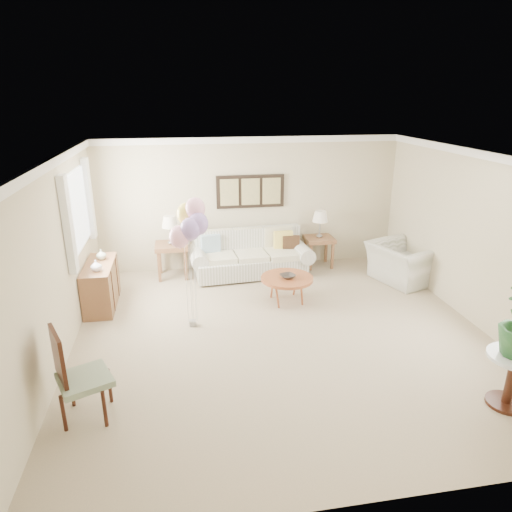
# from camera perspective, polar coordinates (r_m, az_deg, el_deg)

# --- Properties ---
(ground_plane) EXTENTS (6.00, 6.00, 0.00)m
(ground_plane) POSITION_cam_1_polar(r_m,az_deg,el_deg) (6.86, 3.33, -9.82)
(ground_plane) COLOR tan
(room_shell) EXTENTS (6.04, 6.04, 2.60)m
(room_shell) POSITION_cam_1_polar(r_m,az_deg,el_deg) (6.29, 2.45, 3.51)
(room_shell) COLOR beige
(room_shell) RESTS_ON ground
(wall_art_triptych) EXTENTS (1.35, 0.06, 0.65)m
(wall_art_triptych) POSITION_cam_1_polar(r_m,az_deg,el_deg) (9.07, -0.70, 8.06)
(wall_art_triptych) COLOR black
(wall_art_triptych) RESTS_ON ground
(sofa) EXTENTS (2.41, 1.03, 0.87)m
(sofa) POSITION_cam_1_polar(r_m,az_deg,el_deg) (8.94, -0.74, -0.18)
(sofa) COLOR silver
(sofa) RESTS_ON ground
(end_table_left) EXTENTS (0.61, 0.56, 0.67)m
(end_table_left) POSITION_cam_1_polar(r_m,az_deg,el_deg) (8.87, -10.50, 0.84)
(end_table_left) COLOR brown
(end_table_left) RESTS_ON ground
(end_table_right) EXTENTS (0.57, 0.52, 0.62)m
(end_table_right) POSITION_cam_1_polar(r_m,az_deg,el_deg) (9.38, 7.89, 1.76)
(end_table_right) COLOR brown
(end_table_right) RESTS_ON ground
(lamp_left) EXTENTS (0.31, 0.31, 0.55)m
(lamp_left) POSITION_cam_1_polar(r_m,az_deg,el_deg) (8.72, -10.71, 4.12)
(lamp_left) COLOR gray
(lamp_left) RESTS_ON end_table_left
(lamp_right) EXTENTS (0.31, 0.31, 0.55)m
(lamp_right) POSITION_cam_1_polar(r_m,az_deg,el_deg) (9.23, 8.04, 4.82)
(lamp_right) COLOR gray
(lamp_right) RESTS_ON end_table_right
(coffee_table) EXTENTS (0.89, 0.89, 0.45)m
(coffee_table) POSITION_cam_1_polar(r_m,az_deg,el_deg) (7.74, 3.89, -2.90)
(coffee_table) COLOR #A5552C
(coffee_table) RESTS_ON ground
(decor_bowl) EXTENTS (0.32, 0.32, 0.06)m
(decor_bowl) POSITION_cam_1_polar(r_m,az_deg,el_deg) (7.68, 3.99, -2.54)
(decor_bowl) COLOR #322B26
(decor_bowl) RESTS_ON coffee_table
(armchair) EXTENTS (1.29, 1.38, 0.73)m
(armchair) POSITION_cam_1_polar(r_m,az_deg,el_deg) (9.00, 17.77, -0.84)
(armchair) COLOR silver
(armchair) RESTS_ON ground
(accent_chair) EXTENTS (0.69, 0.69, 1.06)m
(accent_chair) POSITION_cam_1_polar(r_m,az_deg,el_deg) (5.39, -21.57, -13.50)
(accent_chair) COLOR gray
(accent_chair) RESTS_ON ground
(credenza) EXTENTS (0.46, 1.20, 0.74)m
(credenza) POSITION_cam_1_polar(r_m,az_deg,el_deg) (8.02, -18.81, -3.45)
(credenza) COLOR brown
(credenza) RESTS_ON ground
(vase_white) EXTENTS (0.22, 0.22, 0.18)m
(vase_white) POSITION_cam_1_polar(r_m,az_deg,el_deg) (7.57, -19.36, -1.14)
(vase_white) COLOR silver
(vase_white) RESTS_ON credenza
(vase_sage) EXTENTS (0.19, 0.19, 0.17)m
(vase_sage) POSITION_cam_1_polar(r_m,az_deg,el_deg) (8.08, -18.79, 0.19)
(vase_sage) COLOR #A7B59B
(vase_sage) RESTS_ON credenza
(balloon_cluster) EXTENTS (0.56, 0.56, 1.99)m
(balloon_cluster) POSITION_cam_1_polar(r_m,az_deg,el_deg) (6.54, -8.26, 4.08)
(balloon_cluster) COLOR gray
(balloon_cluster) RESTS_ON ground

